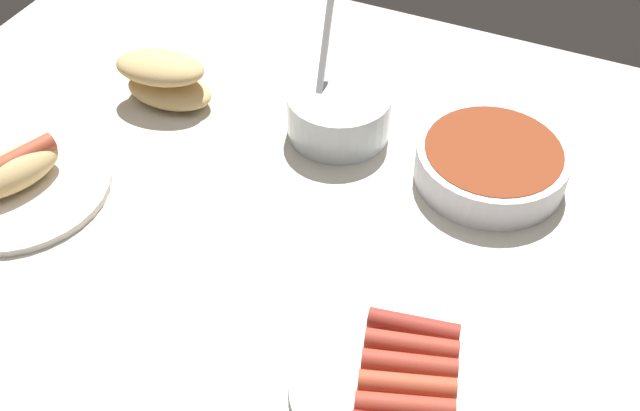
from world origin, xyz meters
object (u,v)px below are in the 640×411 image
bread_stack (165,79)px  plate_hotdog_assembled (15,178)px  plate_sausages (407,380)px  bowl_coleslaw (339,111)px  bowl_chili (491,162)px

bread_stack → plate_hotdog_assembled: size_ratio=0.63×
plate_sausages → bowl_coleslaw: bowl_coleslaw is taller
plate_sausages → bowl_chili: 32.29cm
plate_hotdog_assembled → bowl_coleslaw: 41.17cm
plate_sausages → plate_hotdog_assembled: size_ratio=1.04×
bread_stack → bowl_chili: bread_stack is taller
bread_stack → plate_hotdog_assembled: 23.97cm
bread_stack → bowl_chili: (-44.98, -3.07, -1.01)cm
bread_stack → bowl_coleslaw: bowl_coleslaw is taller
bread_stack → bowl_chili: bearing=-176.1°
plate_hotdog_assembled → bowl_coleslaw: bowl_coleslaw is taller
plate_sausages → bowl_coleslaw: bearing=-56.8°
bread_stack → bowl_coleslaw: 24.60cm
bread_stack → plate_sausages: size_ratio=0.60×
plate_sausages → plate_hotdog_assembled: bearing=-6.9°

